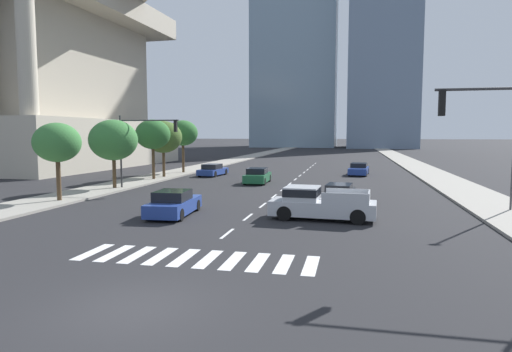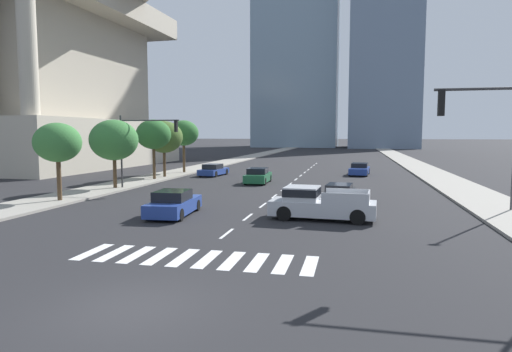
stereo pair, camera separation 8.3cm
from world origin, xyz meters
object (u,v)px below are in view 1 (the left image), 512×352
Objects in this scene: sedan_black_0 at (339,194)px; sedan_green_2 at (257,176)px; sedan_blue_1 at (359,169)px; street_tree_fourth at (163,137)px; pickup_truck at (318,204)px; sedan_blue_3 at (213,170)px; street_tree_second at (113,140)px; traffic_signal_far at (142,138)px; sedan_blue_4 at (174,204)px; street_tree_nearest at (57,143)px; street_tree_third at (153,135)px; street_tree_fifth at (183,133)px.

sedan_green_2 is (-7.45, 10.16, 0.07)m from sedan_black_0.
street_tree_fourth is (-19.08, -7.61, 3.50)m from sedan_blue_1.
sedan_blue_3 is at bearing -56.26° from pickup_truck.
sedan_green_2 is 0.83× the size of street_tree_second.
sedan_black_0 is 16.09m from traffic_signal_far.
street_tree_fourth is (-16.64, 18.31, 3.28)m from pickup_truck.
sedan_green_2 is at bearing -7.93° from sedan_blue_4.
sedan_blue_3 is (-6.09, 5.93, -0.05)m from sedan_green_2.
street_tree_nearest is at bearing -33.22° from sedan_blue_1.
street_tree_fourth is (-8.97, 18.91, 3.46)m from sedan_blue_4.
sedan_green_2 reaches higher than sedan_black_0.
street_tree_second is 0.97× the size of street_tree_fourth.
sedan_blue_1 is 25.79m from street_tree_second.
pickup_truck is 1.11× the size of sedan_black_0.
sedan_black_0 is at bearing -145.50° from sedan_green_2.
sedan_blue_1 is 20.84m from street_tree_fourth.
traffic_signal_far reaches higher than street_tree_third.
pickup_truck is 24.96m from street_tree_fourth.
sedan_blue_4 is (4.97, -22.32, 0.05)m from sedan_blue_3.
sedan_blue_1 is at bearing 21.75° from street_tree_fourth.
sedan_blue_1 is 1.06× the size of sedan_blue_3.
street_tree_second reaches higher than sedan_blue_1.
street_tree_nearest is (-8.97, 2.70, 3.20)m from sedan_blue_4.
traffic_signal_far is at bearing 30.12° from sedan_blue_4.
sedan_blue_1 is 19.62m from street_tree_fifth.
street_tree_fourth is at bearing 21.38° from sedan_blue_4.
sedan_blue_1 is 23.91m from traffic_signal_far.
pickup_truck is at bearing -7.21° from street_tree_nearest.
traffic_signal_far is at bearing -39.80° from sedan_blue_1.
sedan_blue_4 is 0.86× the size of street_tree_second.
pickup_truck is at bearing 0.09° from sedan_blue_1.
pickup_truck is 26.04m from sedan_blue_1.
sedan_blue_4 is 9.90m from street_tree_nearest.
street_tree_third is (-17.55, 10.34, 3.77)m from sedan_black_0.
pickup_truck is at bearing -159.26° from sedan_green_2.
street_tree_fifth reaches higher than sedan_blue_4.
street_tree_fifth reaches higher than sedan_blue_1.
traffic_signal_far reaches higher than sedan_black_0.
street_tree_nearest is at bearing -90.00° from street_tree_second.
sedan_black_0 is 21.03m from sedan_blue_3.
street_tree_fifth is at bearing -77.41° from sedan_blue_1.
street_tree_second is (-17.55, 3.26, 3.34)m from sedan_black_0.
traffic_signal_far reaches higher than street_tree_second.
street_tree_third is 1.01× the size of street_tree_fourth.
traffic_signal_far is 9.31m from street_tree_fourth.
street_tree_fourth is at bearing -90.00° from street_tree_fifth.
street_tree_fifth is at bearing 50.74° from sedan_green_2.
street_tree_nearest reaches higher than sedan_blue_3.
traffic_signal_far is 1.06× the size of street_tree_second.
sedan_black_0 is 18.16m from street_tree_second.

